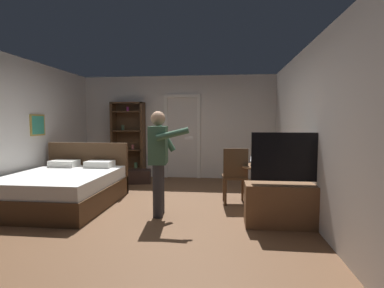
{
  "coord_description": "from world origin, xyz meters",
  "views": [
    {
      "loc": [
        1.22,
        -4.61,
        1.45
      ],
      "look_at": [
        0.67,
        0.22,
        1.08
      ],
      "focal_mm": 27.66,
      "sensor_mm": 36.0,
      "label": 1
    }
  ],
  "objects_px": {
    "side_table": "(262,179)",
    "laptop": "(260,163)",
    "bookshelf": "(129,138)",
    "tv_flatscreen": "(293,199)",
    "wooden_chair": "(235,173)",
    "suitcase_dark": "(137,176)",
    "bed": "(65,188)",
    "person_blue_shirt": "(159,156)",
    "bottle_on_table": "(271,160)"
  },
  "relations": [
    {
      "from": "bookshelf",
      "to": "bottle_on_table",
      "type": "relative_size",
      "value": 8.23
    },
    {
      "from": "side_table",
      "to": "bookshelf",
      "type": "bearing_deg",
      "value": 144.07
    },
    {
      "from": "tv_flatscreen",
      "to": "person_blue_shirt",
      "type": "height_order",
      "value": "person_blue_shirt"
    },
    {
      "from": "side_table",
      "to": "person_blue_shirt",
      "type": "bearing_deg",
      "value": -157.57
    },
    {
      "from": "bottle_on_table",
      "to": "suitcase_dark",
      "type": "bearing_deg",
      "value": 149.01
    },
    {
      "from": "wooden_chair",
      "to": "person_blue_shirt",
      "type": "height_order",
      "value": "person_blue_shirt"
    },
    {
      "from": "tv_flatscreen",
      "to": "wooden_chair",
      "type": "xyz_separation_m",
      "value": [
        -0.76,
        1.01,
        0.17
      ]
    },
    {
      "from": "bottle_on_table",
      "to": "wooden_chair",
      "type": "xyz_separation_m",
      "value": [
        -0.59,
        0.14,
        -0.25
      ]
    },
    {
      "from": "bookshelf",
      "to": "suitcase_dark",
      "type": "bearing_deg",
      "value": -56.78
    },
    {
      "from": "bed",
      "to": "side_table",
      "type": "height_order",
      "value": "bed"
    },
    {
      "from": "laptop",
      "to": "bottle_on_table",
      "type": "distance_m",
      "value": 0.19
    },
    {
      "from": "bed",
      "to": "person_blue_shirt",
      "type": "height_order",
      "value": "person_blue_shirt"
    },
    {
      "from": "bottle_on_table",
      "to": "person_blue_shirt",
      "type": "bearing_deg",
      "value": -161.48
    },
    {
      "from": "bookshelf",
      "to": "tv_flatscreen",
      "type": "distance_m",
      "value": 4.71
    },
    {
      "from": "laptop",
      "to": "person_blue_shirt",
      "type": "relative_size",
      "value": 0.23
    },
    {
      "from": "side_table",
      "to": "bottle_on_table",
      "type": "relative_size",
      "value": 2.98
    },
    {
      "from": "tv_flatscreen",
      "to": "bottle_on_table",
      "type": "relative_size",
      "value": 5.54
    },
    {
      "from": "person_blue_shirt",
      "to": "bottle_on_table",
      "type": "bearing_deg",
      "value": 18.52
    },
    {
      "from": "wooden_chair",
      "to": "suitcase_dark",
      "type": "xyz_separation_m",
      "value": [
        -2.23,
        1.56,
        -0.39
      ]
    },
    {
      "from": "bed",
      "to": "wooden_chair",
      "type": "xyz_separation_m",
      "value": [
        2.93,
        0.37,
        0.24
      ]
    },
    {
      "from": "side_table",
      "to": "wooden_chair",
      "type": "bearing_deg",
      "value": 173.08
    },
    {
      "from": "bookshelf",
      "to": "laptop",
      "type": "xyz_separation_m",
      "value": [
        3.05,
        -2.28,
        -0.28
      ]
    },
    {
      "from": "wooden_chair",
      "to": "tv_flatscreen",
      "type": "bearing_deg",
      "value": -53.31
    },
    {
      "from": "person_blue_shirt",
      "to": "tv_flatscreen",
      "type": "bearing_deg",
      "value": -8.41
    },
    {
      "from": "tv_flatscreen",
      "to": "side_table",
      "type": "relative_size",
      "value": 1.86
    },
    {
      "from": "bookshelf",
      "to": "wooden_chair",
      "type": "relative_size",
      "value": 1.95
    },
    {
      "from": "bookshelf",
      "to": "tv_flatscreen",
      "type": "bearing_deg",
      "value": -43.32
    },
    {
      "from": "suitcase_dark",
      "to": "tv_flatscreen",
      "type": "bearing_deg",
      "value": -51.79
    },
    {
      "from": "bed",
      "to": "laptop",
      "type": "distance_m",
      "value": 3.39
    },
    {
      "from": "side_table",
      "to": "suitcase_dark",
      "type": "height_order",
      "value": "side_table"
    },
    {
      "from": "side_table",
      "to": "laptop",
      "type": "distance_m",
      "value": 0.28
    },
    {
      "from": "bed",
      "to": "person_blue_shirt",
      "type": "bearing_deg",
      "value": -11.55
    },
    {
      "from": "laptop",
      "to": "bed",
      "type": "bearing_deg",
      "value": -175.38
    },
    {
      "from": "laptop",
      "to": "person_blue_shirt",
      "type": "xyz_separation_m",
      "value": [
        -1.6,
        -0.63,
        0.16
      ]
    },
    {
      "from": "bookshelf",
      "to": "person_blue_shirt",
      "type": "relative_size",
      "value": 1.2
    },
    {
      "from": "bed",
      "to": "person_blue_shirt",
      "type": "relative_size",
      "value": 1.26
    },
    {
      "from": "tv_flatscreen",
      "to": "suitcase_dark",
      "type": "relative_size",
      "value": 2.13
    },
    {
      "from": "bookshelf",
      "to": "laptop",
      "type": "bearing_deg",
      "value": -36.76
    },
    {
      "from": "laptop",
      "to": "suitcase_dark",
      "type": "distance_m",
      "value": 3.18
    },
    {
      "from": "bottle_on_table",
      "to": "bookshelf",
      "type": "bearing_deg",
      "value": 144.32
    },
    {
      "from": "suitcase_dark",
      "to": "wooden_chair",
      "type": "bearing_deg",
      "value": -46.0
    },
    {
      "from": "bed",
      "to": "bookshelf",
      "type": "distance_m",
      "value": 2.67
    },
    {
      "from": "wooden_chair",
      "to": "suitcase_dark",
      "type": "distance_m",
      "value": 2.74
    },
    {
      "from": "bookshelf",
      "to": "suitcase_dark",
      "type": "distance_m",
      "value": 1.15
    },
    {
      "from": "suitcase_dark",
      "to": "person_blue_shirt",
      "type": "bearing_deg",
      "value": -76.35
    },
    {
      "from": "tv_flatscreen",
      "to": "wooden_chair",
      "type": "bearing_deg",
      "value": 126.69
    },
    {
      "from": "suitcase_dark",
      "to": "bottle_on_table",
      "type": "bearing_deg",
      "value": -41.99
    },
    {
      "from": "bookshelf",
      "to": "tv_flatscreen",
      "type": "relative_size",
      "value": 1.48
    },
    {
      "from": "side_table",
      "to": "suitcase_dark",
      "type": "xyz_separation_m",
      "value": [
        -2.68,
        1.61,
        -0.32
      ]
    },
    {
      "from": "tv_flatscreen",
      "to": "laptop",
      "type": "relative_size",
      "value": 3.6
    }
  ]
}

